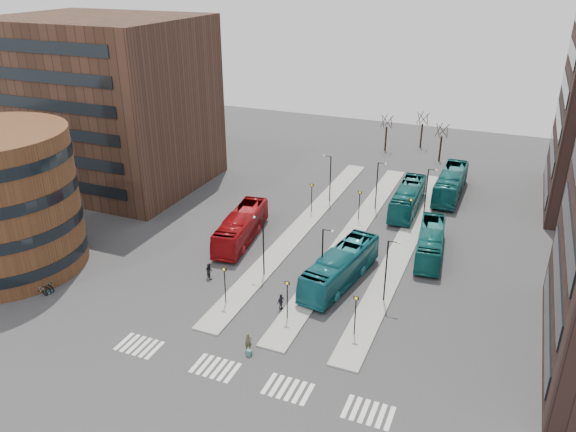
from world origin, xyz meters
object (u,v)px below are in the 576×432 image
at_px(commuter_a, 209,271).
at_px(bicycle_far, 48,286).
at_px(suitcase, 249,353).
at_px(bicycle_near, 45,288).
at_px(teal_bus_a, 340,267).
at_px(commuter_c, 324,284).
at_px(red_bus, 241,227).
at_px(teal_bus_d, 451,183).
at_px(traveller, 248,342).
at_px(commuter_b, 281,302).
at_px(teal_bus_c, 431,242).
at_px(teal_bus_b, 408,198).
at_px(bicycle_mid, 41,290).

distance_m(commuter_a, bicycle_far, 15.08).
distance_m(suitcase, bicycle_near, 21.75).
xyz_separation_m(teal_bus_a, commuter_a, (-11.99, -4.19, -0.86)).
bearing_deg(commuter_c, teal_bus_a, -177.46).
xyz_separation_m(suitcase, red_bus, (-9.67, 17.70, 1.38)).
bearing_deg(teal_bus_d, bicycle_far, -128.55).
bearing_deg(commuter_c, commuter_a, -58.23).
relative_size(teal_bus_a, teal_bus_d, 0.97).
distance_m(red_bus, teal_bus_a, 13.55).
height_order(commuter_a, bicycle_far, commuter_a).
height_order(traveller, commuter_b, traveller).
height_order(commuter_a, bicycle_near, commuter_a).
bearing_deg(bicycle_far, teal_bus_c, -44.84).
height_order(teal_bus_c, commuter_a, teal_bus_c).
bearing_deg(commuter_b, commuter_a, 92.12).
height_order(suitcase, teal_bus_a, teal_bus_a).
height_order(teal_bus_b, teal_bus_d, teal_bus_d).
distance_m(commuter_b, bicycle_far, 22.18).
bearing_deg(commuter_a, bicycle_far, 54.78).
bearing_deg(teal_bus_d, bicycle_near, -128.27).
xyz_separation_m(teal_bus_a, bicycle_mid, (-24.89, -12.83, -1.18)).
bearing_deg(commuter_a, teal_bus_b, -97.46).
relative_size(suitcase, bicycle_far, 0.27).
distance_m(commuter_a, bicycle_mid, 15.52).
xyz_separation_m(teal_bus_c, teal_bus_d, (-0.42, 17.69, 0.24)).
bearing_deg(teal_bus_d, bicycle_mid, -127.95).
height_order(traveller, bicycle_near, traveller).
distance_m(teal_bus_a, bicycle_far, 27.65).
xyz_separation_m(teal_bus_b, bicycle_near, (-27.30, -32.04, -1.12)).
xyz_separation_m(commuter_a, commuter_c, (11.18, 1.91, 0.05)).
xyz_separation_m(teal_bus_c, bicycle_far, (-31.91, -20.91, -0.98)).
bearing_deg(commuter_b, bicycle_mid, 123.28).
bearing_deg(bicycle_far, teal_bus_b, -28.84).
distance_m(teal_bus_a, traveller, 13.27).
bearing_deg(bicycle_far, bicycle_near, -168.07).
height_order(commuter_c, bicycle_mid, commuter_c).
distance_m(commuter_c, bicycle_near, 26.11).
relative_size(teal_bus_b, commuter_c, 6.74).
xyz_separation_m(teal_bus_d, bicycle_mid, (-31.49, -39.44, -1.23)).
height_order(traveller, bicycle_mid, traveller).
bearing_deg(teal_bus_c, commuter_c, -130.91).
relative_size(teal_bus_d, commuter_a, 7.64).
height_order(red_bus, commuter_a, red_bus).
bearing_deg(red_bus, teal_bus_d, 41.00).
xyz_separation_m(bicycle_near, bicycle_mid, (0.00, -0.45, -0.01)).
bearing_deg(bicycle_far, commuter_a, -46.93).
xyz_separation_m(suitcase, commuter_b, (-0.27, 6.93, 0.50)).
xyz_separation_m(teal_bus_b, traveller, (-5.89, -32.44, -0.83)).
height_order(teal_bus_c, bicycle_far, teal_bus_c).
relative_size(teal_bus_a, commuter_a, 7.42).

